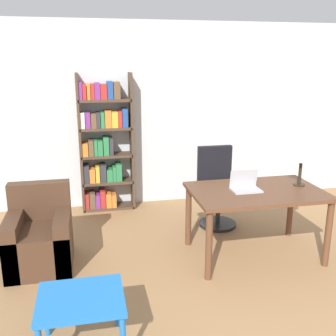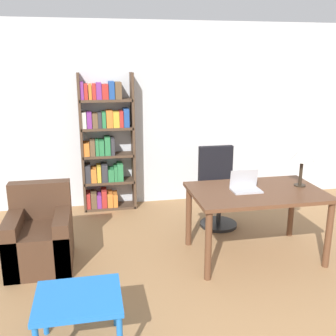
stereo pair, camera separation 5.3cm
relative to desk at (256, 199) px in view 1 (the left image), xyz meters
The scene contains 8 objects.
wall_back 2.16m from the desk, 101.78° to the left, with size 8.00×0.06×2.70m.
desk is the anchor object (origin of this frame).
laptop 0.20m from the desk, 170.00° to the left, with size 0.31×0.21×0.22m.
table_lamp 0.71m from the desk, ahead, with size 0.26×0.26×0.45m.
office_chair 0.97m from the desk, 97.86° to the left, with size 0.49×0.49×1.05m.
side_table_blue 2.25m from the desk, 148.23° to the right, with size 0.64×0.55×0.46m.
armchair 2.38m from the desk, behind, with size 0.66×0.74×0.85m.
bookshelf 2.42m from the desk, 130.64° to the left, with size 0.77×0.28×1.99m.
Camera 1 is at (-1.37, -1.27, 2.14)m, focal length 42.00 mm.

